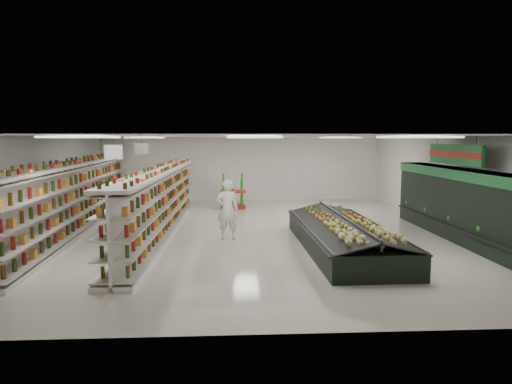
{
  "coord_description": "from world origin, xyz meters",
  "views": [
    {
      "loc": [
        -0.51,
        -14.98,
        3.13
      ],
      "look_at": [
        0.34,
        0.61,
        1.29
      ],
      "focal_mm": 32.0,
      "sensor_mm": 36.0,
      "label": 1
    }
  ],
  "objects": [
    {
      "name": "wall_front",
      "position": [
        0.0,
        -8.0,
        1.6
      ],
      "size": [
        14.0,
        0.02,
        3.2
      ],
      "primitive_type": "cube",
      "color": "white",
      "rests_on": "floor"
    },
    {
      "name": "shopper_main",
      "position": [
        -0.64,
        -0.97,
        0.94
      ],
      "size": [
        0.71,
        0.49,
        1.88
      ],
      "primitive_type": "imported",
      "rotation": [
        0.0,
        0.0,
        3.21
      ],
      "color": "white",
      "rests_on": "floor"
    },
    {
      "name": "gondola_center",
      "position": [
        -2.86,
        0.15,
        0.96
      ],
      "size": [
        1.13,
        12.11,
        2.1
      ],
      "rotation": [
        0.0,
        0.0,
        -0.02
      ],
      "color": "silver",
      "rests_on": "floor"
    },
    {
      "name": "wall_right",
      "position": [
        7.0,
        0.0,
        1.6
      ],
      "size": [
        0.02,
        16.0,
        3.2
      ],
      "primitive_type": "cube",
      "color": "white",
      "rests_on": "floor"
    },
    {
      "name": "floor",
      "position": [
        0.0,
        0.0,
        0.0
      ],
      "size": [
        16.0,
        16.0,
        0.0
      ],
      "primitive_type": "plane",
      "color": "beige",
      "rests_on": "ground"
    },
    {
      "name": "aisle_sign_far",
      "position": [
        -3.8,
        2.0,
        2.75
      ],
      "size": [
        0.52,
        0.06,
        0.75
      ],
      "color": "white",
      "rests_on": "ceiling"
    },
    {
      "name": "wall_left",
      "position": [
        -7.0,
        0.0,
        1.6
      ],
      "size": [
        0.02,
        16.0,
        3.2
      ],
      "primitive_type": "cube",
      "color": "white",
      "rests_on": "floor"
    },
    {
      "name": "ceiling",
      "position": [
        0.0,
        0.0,
        3.2
      ],
      "size": [
        14.0,
        16.0,
        0.02
      ],
      "primitive_type": "cube",
      "color": "white",
      "rests_on": "wall_back"
    },
    {
      "name": "gondola_left",
      "position": [
        -5.84,
        0.74,
        1.07
      ],
      "size": [
        1.61,
        13.42,
        2.32
      ],
      "rotation": [
        0.0,
        0.0,
        0.05
      ],
      "color": "silver",
      "rests_on": "floor"
    },
    {
      "name": "produce_island",
      "position": [
        2.65,
        -2.49,
        0.43
      ],
      "size": [
        2.4,
        6.35,
        0.94
      ],
      "rotation": [
        0.0,
        0.0,
        0.02
      ],
      "color": "black",
      "rests_on": "floor"
    },
    {
      "name": "hortifruti_banner",
      "position": [
        6.25,
        -1.5,
        2.65
      ],
      "size": [
        0.12,
        3.2,
        0.95
      ],
      "color": "#1B672E",
      "rests_on": "ceiling"
    },
    {
      "name": "wall_back",
      "position": [
        0.0,
        8.0,
        1.6
      ],
      "size": [
        14.0,
        0.02,
        3.2
      ],
      "primitive_type": "cube",
      "color": "white",
      "rests_on": "floor"
    },
    {
      "name": "soda_endcap",
      "position": [
        -0.46,
        5.3,
        0.71
      ],
      "size": [
        1.17,
        0.82,
        1.45
      ],
      "rotation": [
        0.0,
        0.0,
        0.04
      ],
      "color": "#A31F12",
      "rests_on": "floor"
    },
    {
      "name": "produce_wall_case",
      "position": [
        6.53,
        -1.5,
        1.24
      ],
      "size": [
        0.93,
        8.0,
        2.2
      ],
      "color": "black",
      "rests_on": "floor"
    },
    {
      "name": "shopper_background",
      "position": [
        -3.9,
        2.94,
        0.81
      ],
      "size": [
        0.56,
        0.83,
        1.61
      ],
      "primitive_type": "imported",
      "rotation": [
        0.0,
        0.0,
        1.67
      ],
      "color": "tan",
      "rests_on": "floor"
    },
    {
      "name": "aisle_sign_near",
      "position": [
        -3.8,
        -2.0,
        2.75
      ],
      "size": [
        0.52,
        0.06,
        0.75
      ],
      "color": "white",
      "rests_on": "ceiling"
    }
  ]
}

